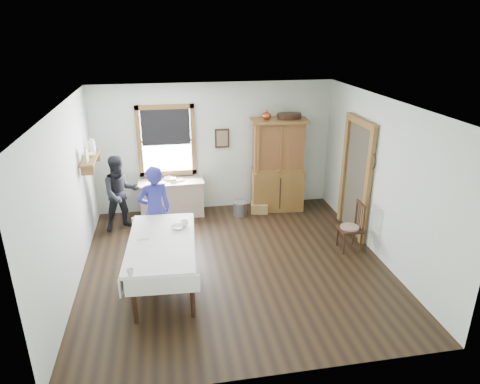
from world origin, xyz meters
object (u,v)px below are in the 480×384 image
at_px(work_counter, 172,198).
at_px(spindle_chair, 350,227).
at_px(china_hutch, 278,165).
at_px(dining_table, 163,263).
at_px(figure_dark, 121,196).
at_px(pail, 240,209).
at_px(woman_blue, 155,214).
at_px(wicker_basket, 259,208).

distance_m(work_counter, spindle_chair, 3.68).
bearing_deg(china_hutch, dining_table, -129.26).
bearing_deg(china_hutch, spindle_chair, -63.39).
bearing_deg(figure_dark, spindle_chair, -41.13).
height_order(work_counter, pail, work_counter).
xyz_separation_m(pail, woman_blue, (-1.71, -1.25, 0.59)).
bearing_deg(spindle_chair, figure_dark, 159.10).
bearing_deg(wicker_basket, dining_table, -130.32).
bearing_deg(figure_dark, woman_blue, -77.73).
distance_m(wicker_basket, figure_dark, 2.88).
bearing_deg(china_hutch, woman_blue, -145.38).
xyz_separation_m(work_counter, pail, (1.40, -0.26, -0.23)).
bearing_deg(wicker_basket, figure_dark, -174.43).
relative_size(spindle_chair, woman_blue, 0.61).
height_order(work_counter, dining_table, dining_table).
xyz_separation_m(dining_table, woman_blue, (-0.09, 1.08, 0.35)).
bearing_deg(pail, woman_blue, -143.86).
relative_size(work_counter, spindle_chair, 1.48).
xyz_separation_m(spindle_chair, woman_blue, (-3.37, 0.53, 0.29)).
distance_m(china_hutch, woman_blue, 2.97).
bearing_deg(spindle_chair, woman_blue, 171.70).
bearing_deg(spindle_chair, dining_table, -169.76).
distance_m(dining_table, pail, 2.85).
xyz_separation_m(woman_blue, figure_dark, (-0.66, 1.06, -0.05)).
distance_m(china_hutch, pail, 1.22).
height_order(wicker_basket, figure_dark, figure_dark).
distance_m(china_hutch, figure_dark, 3.27).
relative_size(china_hutch, spindle_chair, 2.19).
bearing_deg(figure_dark, wicker_basket, -14.04).
distance_m(work_counter, wicker_basket, 1.87).
bearing_deg(dining_table, china_hutch, 45.99).
bearing_deg(china_hutch, work_counter, -176.29).
bearing_deg(pail, work_counter, 169.31).
height_order(china_hutch, pail, china_hutch).
distance_m(dining_table, figure_dark, 2.29).
xyz_separation_m(dining_table, wicker_basket, (2.05, 2.42, -0.28)).
height_order(spindle_chair, figure_dark, figure_dark).
xyz_separation_m(dining_table, pail, (1.62, 2.33, -0.24)).
distance_m(woman_blue, figure_dark, 1.25).
height_order(work_counter, figure_dark, figure_dark).
distance_m(dining_table, spindle_chair, 3.32).
relative_size(woman_blue, figure_dark, 1.07).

